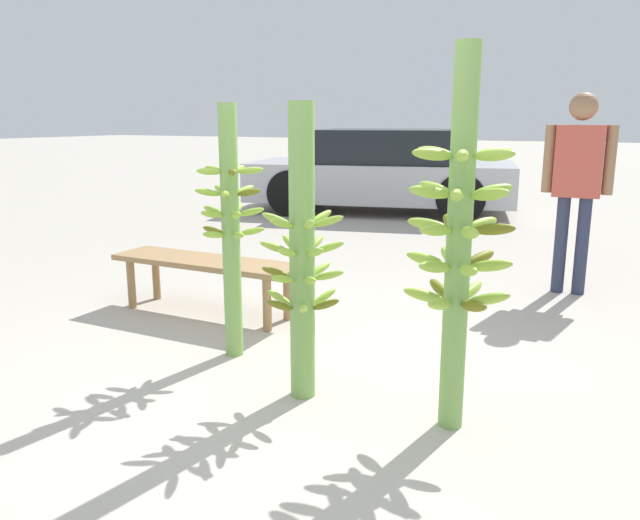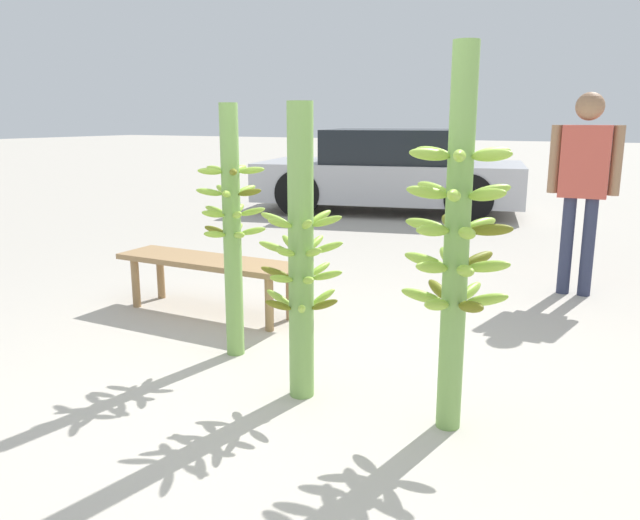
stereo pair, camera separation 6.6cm
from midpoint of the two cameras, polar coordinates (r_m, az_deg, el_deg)
name	(u,v)px [view 1 (the left image)]	position (r m, az deg, el deg)	size (l,w,h in m)	color
ground_plane	(311,402)	(3.29, -1.38, -12.82)	(80.00, 80.00, 0.00)	#B2AA9E
banana_stalk_left	(231,227)	(3.73, -8.67, 2.98)	(0.41, 0.40, 1.51)	#7AA851
banana_stalk_center	(302,256)	(3.13, -2.25, 0.33)	(0.43, 0.43, 1.51)	#7AA851
banana_stalk_right	(459,238)	(2.83, 11.95, 1.96)	(0.49, 0.49, 1.74)	#7AA851
vendor_person	(578,174)	(5.45, 22.17, 7.30)	(0.54, 0.22, 1.63)	#2D334C
market_bench	(206,267)	(4.67, -10.77, -0.64)	(1.48, 0.39, 0.42)	#99754C
parked_car	(384,171)	(9.85, 5.71, 8.08)	(4.31, 2.71, 1.26)	#B7B7BC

